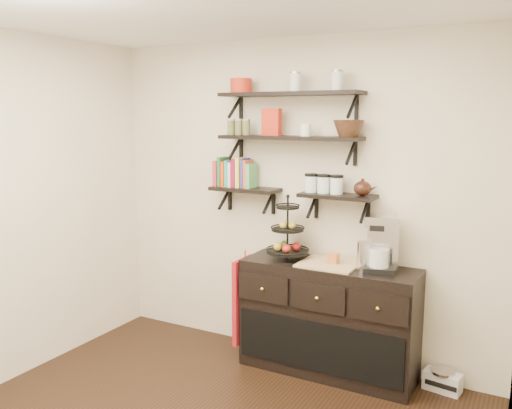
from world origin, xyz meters
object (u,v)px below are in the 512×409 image
at_px(sideboard, 328,319).
at_px(coffee_maker, 381,244).
at_px(fruit_stand, 288,238).
at_px(radio, 442,380).

bearing_deg(sideboard, coffee_maker, 4.21).
xyz_separation_m(fruit_stand, coffee_maker, (0.76, 0.03, 0.03)).
relative_size(sideboard, fruit_stand, 2.74).
relative_size(sideboard, radio, 4.83).
bearing_deg(coffee_maker, fruit_stand, 167.42).
bearing_deg(coffee_maker, radio, -3.67).
bearing_deg(sideboard, radio, 7.86).
bearing_deg(radio, coffee_maker, -160.30).
bearing_deg(fruit_stand, sideboard, -0.58).
distance_m(fruit_stand, coffee_maker, 0.76).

